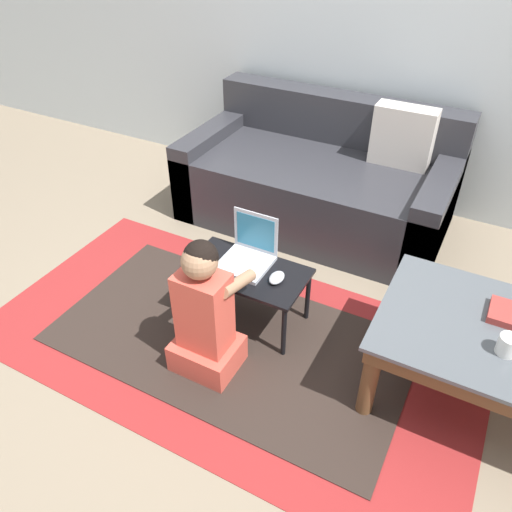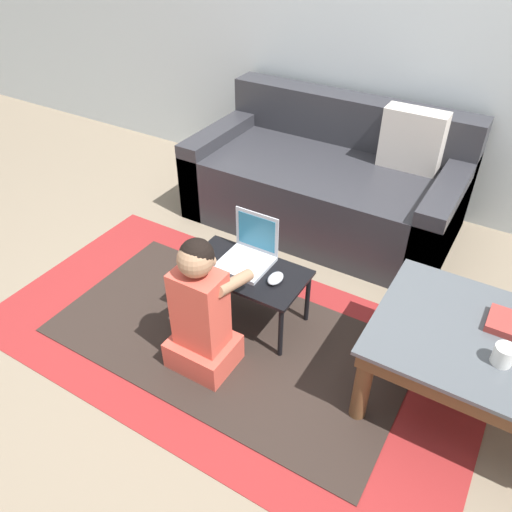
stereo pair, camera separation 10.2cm
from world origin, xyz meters
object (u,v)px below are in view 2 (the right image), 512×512
Objects in this scene: computer_mouse at (275,278)px; cup_on_table at (503,355)px; laptop_desk at (246,275)px; person_seated at (201,313)px; coffee_table at (489,352)px; couch at (328,182)px; laptop at (248,255)px.

cup_on_table is at bearing -4.58° from computer_mouse.
laptop_desk is 0.84× the size of person_seated.
coffee_table is 0.15m from cup_on_table.
laptop_desk is 7.46× the size of cup_on_table.
computer_mouse is at bearing 175.42° from cup_on_table.
couch is 1.10m from laptop_desk.
coffee_table is 1.15m from laptop.
couch is 1.71m from cup_on_table.
couch is at bearing 137.52° from coffee_table.
couch reaches higher than laptop.
laptop is at bearing -88.15° from couch.
laptop reaches higher than laptop_desk.
person_seated reaches higher than laptop_desk.
cup_on_table is at bearing -68.73° from coffee_table.
person_seated is at bearing -116.75° from computer_mouse.
couch is at bearing 135.86° from cup_on_table.
laptop is 0.42m from person_seated.
computer_mouse is 1.27× the size of cup_on_table.
laptop is 1.20m from cup_on_table.
couch is 1.13m from computer_mouse.
coffee_table is 11.32× the size of cup_on_table.
person_seated is (0.05, -1.46, 0.04)m from couch.
computer_mouse is at bearing -78.50° from couch.
couch is 1.05m from laptop.
person_seated reaches higher than cup_on_table.
cup_on_table is at bearing -6.74° from laptop.
laptop is (-0.02, 0.06, 0.08)m from laptop_desk.
cup_on_table reaches higher than computer_mouse.
computer_mouse is (0.22, -1.11, 0.07)m from couch.
cup_on_table reaches higher than laptop_desk.
person_seated is (-1.13, -0.38, -0.03)m from coffee_table.
couch reaches higher than laptop_desk.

